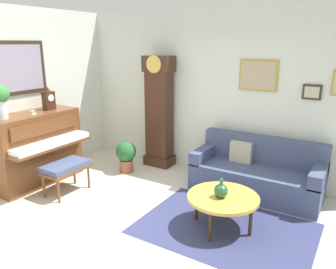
{
  "coord_description": "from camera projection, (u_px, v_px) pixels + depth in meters",
  "views": [
    {
      "loc": [
        2.28,
        -2.79,
        2.24
      ],
      "look_at": [
        -0.05,
        0.97,
        1.0
      ],
      "focal_mm": 35.25,
      "sensor_mm": 36.0,
      "label": 1
    }
  ],
  "objects": [
    {
      "name": "piano",
      "position": [
        36.0,
        148.0,
        5.35
      ],
      "size": [
        0.87,
        1.44,
        1.17
      ],
      "color": "brown",
      "rests_on": "ground_plane"
    },
    {
      "name": "grandfather_clock",
      "position": [
        159.0,
        115.0,
        6.02
      ],
      "size": [
        0.52,
        0.34,
        2.03
      ],
      "color": "#3D2316",
      "rests_on": "ground_plane"
    },
    {
      "name": "teacup",
      "position": [
        33.0,
        113.0,
        5.09
      ],
      "size": [
        0.12,
        0.12,
        0.06
      ],
      "color": "beige",
      "rests_on": "piano"
    },
    {
      "name": "flower_vase",
      "position": [
        0.0,
        98.0,
        4.71
      ],
      "size": [
        0.26,
        0.26,
        0.58
      ],
      "color": "silver",
      "rests_on": "piano"
    },
    {
      "name": "ground_plane",
      "position": [
        130.0,
        235.0,
        4.05
      ],
      "size": [
        6.4,
        6.0,
        0.1
      ],
      "primitive_type": "cube",
      "color": "beige"
    },
    {
      "name": "area_rug",
      "position": [
        225.0,
        228.0,
        4.11
      ],
      "size": [
        2.1,
        1.5,
        0.01
      ],
      "primitive_type": "cube",
      "color": "navy",
      "rests_on": "ground_plane"
    },
    {
      "name": "mantel_clock",
      "position": [
        49.0,
        99.0,
        5.43
      ],
      "size": [
        0.13,
        0.18,
        0.38
      ],
      "color": "#3D2316",
      "rests_on": "piano"
    },
    {
      "name": "couch",
      "position": [
        257.0,
        173.0,
        5.03
      ],
      "size": [
        1.9,
        0.8,
        0.84
      ],
      "color": "#424C70",
      "rests_on": "ground_plane"
    },
    {
      "name": "wall_back",
      "position": [
        215.0,
        93.0,
        5.62
      ],
      "size": [
        5.3,
        0.13,
        2.8
      ],
      "color": "silver",
      "rests_on": "ground_plane"
    },
    {
      "name": "piano_bench",
      "position": [
        66.0,
        168.0,
        5.0
      ],
      "size": [
        0.42,
        0.7,
        0.48
      ],
      "color": "brown",
      "rests_on": "ground_plane"
    },
    {
      "name": "potted_plant",
      "position": [
        126.0,
        155.0,
        5.84
      ],
      "size": [
        0.36,
        0.36,
        0.56
      ],
      "color": "#935138",
      "rests_on": "ground_plane"
    },
    {
      "name": "coffee_table",
      "position": [
        223.0,
        198.0,
        4.04
      ],
      "size": [
        0.88,
        0.88,
        0.43
      ],
      "color": "gold",
      "rests_on": "ground_plane"
    },
    {
      "name": "green_jug",
      "position": [
        221.0,
        191.0,
        3.97
      ],
      "size": [
        0.17,
        0.17,
        0.24
      ],
      "color": "#234C33",
      "rests_on": "coffee_table"
    }
  ]
}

